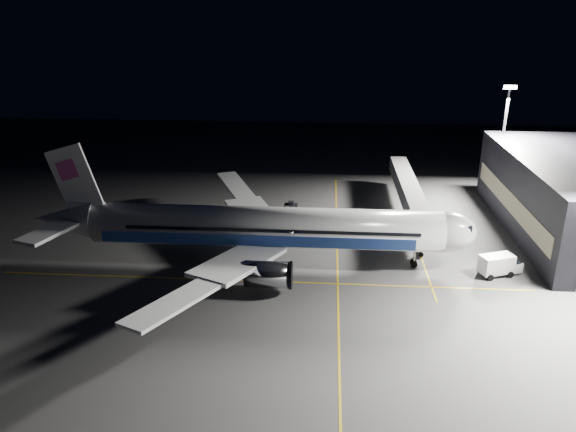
{
  "coord_description": "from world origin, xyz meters",
  "views": [
    {
      "loc": [
        8.37,
        -71.19,
        33.97
      ],
      "look_at": [
        2.89,
        2.55,
        6.0
      ],
      "focal_mm": 35.0,
      "sensor_mm": 36.0,
      "label": 1
    }
  ],
  "objects_px": {
    "jet_bridge": "(410,194)",
    "baggage_tug": "(291,206)",
    "floodlight_mast_north": "(504,131)",
    "airliner": "(258,227)",
    "service_truck": "(500,264)",
    "safety_cone_c": "(240,223)",
    "safety_cone_a": "(272,223)",
    "safety_cone_b": "(254,223)"
  },
  "relations": [
    {
      "from": "airliner",
      "to": "baggage_tug",
      "type": "distance_m",
      "value": 21.77
    },
    {
      "from": "baggage_tug",
      "to": "floodlight_mast_north",
      "type": "bearing_deg",
      "value": 18.48
    },
    {
      "from": "safety_cone_a",
      "to": "baggage_tug",
      "type": "bearing_deg",
      "value": 69.8
    },
    {
      "from": "jet_bridge",
      "to": "safety_cone_c",
      "type": "xyz_separation_m",
      "value": [
        -27.9,
        -4.06,
        -4.31
      ]
    },
    {
      "from": "service_truck",
      "to": "baggage_tug",
      "type": "relative_size",
      "value": 2.56
    },
    {
      "from": "airliner",
      "to": "service_truck",
      "type": "bearing_deg",
      "value": -3.18
    },
    {
      "from": "service_truck",
      "to": "safety_cone_c",
      "type": "relative_size",
      "value": 11.12
    },
    {
      "from": "jet_bridge",
      "to": "safety_cone_a",
      "type": "xyz_separation_m",
      "value": [
        -22.57,
        -4.06,
        -4.24
      ]
    },
    {
      "from": "safety_cone_b",
      "to": "safety_cone_c",
      "type": "xyz_separation_m",
      "value": [
        -2.3,
        0.0,
        -0.04
      ]
    },
    {
      "from": "jet_bridge",
      "to": "floodlight_mast_north",
      "type": "xyz_separation_m",
      "value": [
        18.0,
        13.93,
        7.79
      ]
    },
    {
      "from": "jet_bridge",
      "to": "safety_cone_c",
      "type": "relative_size",
      "value": 62.65
    },
    {
      "from": "floodlight_mast_north",
      "to": "safety_cone_b",
      "type": "bearing_deg",
      "value": -157.58
    },
    {
      "from": "jet_bridge",
      "to": "safety_cone_b",
      "type": "height_order",
      "value": "jet_bridge"
    },
    {
      "from": "airliner",
      "to": "safety_cone_c",
      "type": "height_order",
      "value": "airliner"
    },
    {
      "from": "jet_bridge",
      "to": "safety_cone_a",
      "type": "bearing_deg",
      "value": -169.81
    },
    {
      "from": "airliner",
      "to": "service_truck",
      "type": "relative_size",
      "value": 10.07
    },
    {
      "from": "safety_cone_a",
      "to": "safety_cone_b",
      "type": "bearing_deg",
      "value": 180.0
    },
    {
      "from": "safety_cone_b",
      "to": "baggage_tug",
      "type": "bearing_deg",
      "value": 51.53
    },
    {
      "from": "jet_bridge",
      "to": "safety_cone_a",
      "type": "relative_size",
      "value": 49.94
    },
    {
      "from": "jet_bridge",
      "to": "baggage_tug",
      "type": "xyz_separation_m",
      "value": [
        -19.96,
        3.04,
        -3.81
      ]
    },
    {
      "from": "safety_cone_a",
      "to": "airliner",
      "type": "bearing_deg",
      "value": -92.08
    },
    {
      "from": "jet_bridge",
      "to": "floodlight_mast_north",
      "type": "height_order",
      "value": "floodlight_mast_north"
    },
    {
      "from": "safety_cone_c",
      "to": "jet_bridge",
      "type": "bearing_deg",
      "value": 8.27
    },
    {
      "from": "safety_cone_a",
      "to": "safety_cone_c",
      "type": "distance_m",
      "value": 5.33
    },
    {
      "from": "jet_bridge",
      "to": "baggage_tug",
      "type": "bearing_deg",
      "value": 171.33
    },
    {
      "from": "floodlight_mast_north",
      "to": "airliner",
      "type": "bearing_deg",
      "value": -142.09
    },
    {
      "from": "jet_bridge",
      "to": "safety_cone_a",
      "type": "distance_m",
      "value": 23.32
    },
    {
      "from": "floodlight_mast_north",
      "to": "safety_cone_c",
      "type": "xyz_separation_m",
      "value": [
        -45.9,
        -17.99,
        -12.1
      ]
    },
    {
      "from": "airliner",
      "to": "safety_cone_c",
      "type": "distance_m",
      "value": 15.59
    },
    {
      "from": "jet_bridge",
      "to": "safety_cone_b",
      "type": "relative_size",
      "value": 54.66
    },
    {
      "from": "airliner",
      "to": "floodlight_mast_north",
      "type": "height_order",
      "value": "floodlight_mast_north"
    },
    {
      "from": "airliner",
      "to": "jet_bridge",
      "type": "distance_m",
      "value": 29.31
    },
    {
      "from": "airliner",
      "to": "jet_bridge",
      "type": "bearing_deg",
      "value": 38.04
    },
    {
      "from": "service_truck",
      "to": "safety_cone_b",
      "type": "distance_m",
      "value": 38.51
    },
    {
      "from": "floodlight_mast_north",
      "to": "safety_cone_a",
      "type": "xyz_separation_m",
      "value": [
        -40.57,
        -17.99,
        -12.03
      ]
    },
    {
      "from": "jet_bridge",
      "to": "baggage_tug",
      "type": "distance_m",
      "value": 20.54
    },
    {
      "from": "airliner",
      "to": "safety_cone_b",
      "type": "distance_m",
      "value": 15.03
    },
    {
      "from": "airliner",
      "to": "safety_cone_a",
      "type": "distance_m",
      "value": 14.81
    },
    {
      "from": "baggage_tug",
      "to": "safety_cone_a",
      "type": "xyz_separation_m",
      "value": [
        -2.61,
        -7.1,
        -0.43
      ]
    },
    {
      "from": "safety_cone_a",
      "to": "floodlight_mast_north",
      "type": "bearing_deg",
      "value": 23.91
    },
    {
      "from": "safety_cone_b",
      "to": "safety_cone_a",
      "type": "bearing_deg",
      "value": 0.0
    },
    {
      "from": "service_truck",
      "to": "safety_cone_b",
      "type": "xyz_separation_m",
      "value": [
        -35.09,
        15.81,
        -1.24
      ]
    }
  ]
}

